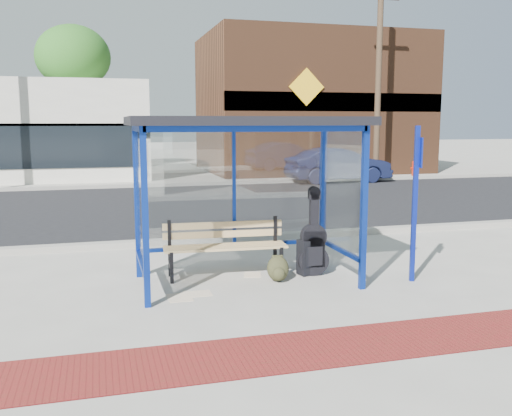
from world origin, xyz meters
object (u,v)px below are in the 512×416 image
object	(u,v)px
guitar_bag	(313,245)
suitcase	(309,257)
bench	(225,244)
parked_car	(338,165)
backpack	(278,269)
fire_hydrant	(414,168)

from	to	relation	value
guitar_bag	suitcase	xyz separation A→B (m)	(-0.04, 0.05, -0.20)
bench	suitcase	distance (m)	1.33
guitar_bag	parked_car	bearing A→B (deg)	69.38
backpack	parked_car	world-z (taller)	parked_car
suitcase	fire_hydrant	distance (m)	17.07
bench	fire_hydrant	xyz separation A→B (m)	(11.34, 13.49, -0.12)
guitar_bag	backpack	bearing A→B (deg)	-158.54
suitcase	parked_car	bearing A→B (deg)	52.21
fire_hydrant	backpack	bearing A→B (deg)	-127.22
parked_car	suitcase	bearing A→B (deg)	152.40
bench	suitcase	xyz separation A→B (m)	(1.28, -0.29, -0.22)
backpack	bench	bearing A→B (deg)	153.54
backpack	suitcase	bearing A→B (deg)	33.53
bench	backpack	world-z (taller)	bench
guitar_bag	fire_hydrant	size ratio (longest dim) A/B	1.85
backpack	fire_hydrant	world-z (taller)	fire_hydrant
bench	suitcase	bearing A→B (deg)	-9.20
bench	parked_car	distance (m)	14.32
bench	guitar_bag	distance (m)	1.36
backpack	guitar_bag	bearing A→B (deg)	27.93
bench	guitar_bag	xyz separation A→B (m)	(1.32, -0.34, -0.02)
bench	backpack	size ratio (longest dim) A/B	4.86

